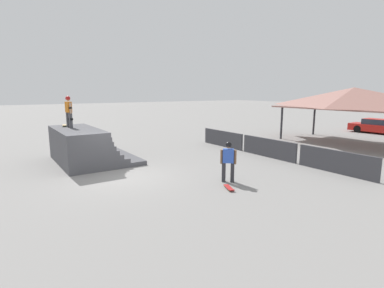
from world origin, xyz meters
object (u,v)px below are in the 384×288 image
Objects in this scene: parked_car_red at (378,127)px; bystander_walking at (228,158)px; skateboard_on_deck at (64,125)px; skateboard_on_ground at (229,188)px; skater_on_deck at (69,109)px.

bystander_walking is at bearing -83.47° from parked_car_red.
skateboard_on_ground is (9.10, 4.01, -1.80)m from skateboard_on_deck.
skateboard_on_deck is at bearing -133.97° from skateboard_on_ground.
bystander_walking is (7.70, 4.45, -1.75)m from skater_on_deck.
skateboard_on_deck reaches higher than bystander_walking.
skater_on_deck reaches higher than skateboard_on_deck.
skateboard_on_ground is (8.45, 3.87, -2.68)m from skater_on_deck.
parked_car_red is at bearing 91.04° from skateboard_on_deck.
bystander_walking is 0.36× the size of parked_car_red.
skateboard_on_deck is 9.57m from bystander_walking.
bystander_walking is 1.33m from skateboard_on_ground.
skateboard_on_deck is 10.11m from skateboard_on_ground.
skateboard_on_deck is at bearing -176.00° from skater_on_deck.
parked_car_red is (-4.28, 20.87, 0.54)m from skateboard_on_ground.
skater_on_deck is at bearing -133.17° from skateboard_on_ground.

